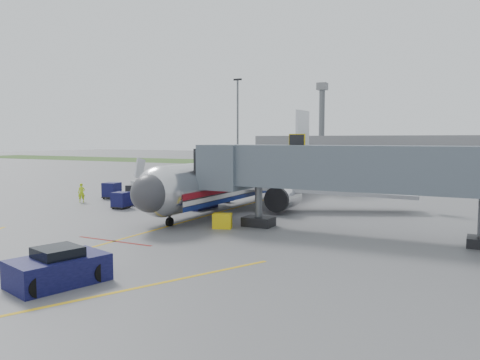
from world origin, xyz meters
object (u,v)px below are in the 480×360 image
at_px(baggage_tug, 135,195).
at_px(belt_loader, 203,203).
at_px(ramp_worker, 82,193).
at_px(airliner, 248,178).
at_px(pushback_tug, 58,269).

xyz_separation_m(baggage_tug, belt_loader, (7.82, 0.29, -0.35)).
bearing_deg(ramp_worker, airliner, -12.82).
bearing_deg(belt_loader, pushback_tug, -73.96).
bearing_deg(pushback_tug, baggage_tug, 122.70).
distance_m(airliner, ramp_worker, 17.37).
bearing_deg(belt_loader, ramp_worker, -171.32).
bearing_deg(pushback_tug, ramp_worker, 134.17).
bearing_deg(airliner, baggage_tug, -154.73).
distance_m(pushback_tug, belt_loader, 23.51).
xyz_separation_m(baggage_tug, ramp_worker, (-5.64, -1.77, 0.14)).
xyz_separation_m(belt_loader, ramp_worker, (-13.46, -2.06, 0.50)).
relative_size(pushback_tug, baggage_tug, 1.56).
bearing_deg(ramp_worker, baggage_tug, -18.01).
distance_m(airliner, baggage_tug, 11.56).
bearing_deg(pushback_tug, airliner, 98.36).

